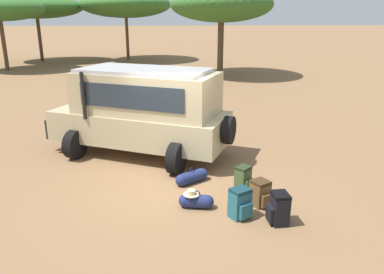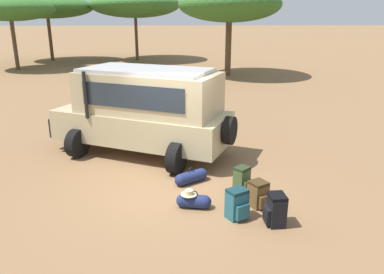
{
  "view_description": "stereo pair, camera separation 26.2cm",
  "coord_description": "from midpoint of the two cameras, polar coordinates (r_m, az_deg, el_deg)",
  "views": [
    {
      "loc": [
        -0.15,
        -8.04,
        3.77
      ],
      "look_at": [
        0.49,
        0.51,
        1.0
      ],
      "focal_mm": 35.0,
      "sensor_mm": 36.0,
      "label": 1
    },
    {
      "loc": [
        0.11,
        -8.05,
        3.77
      ],
      "look_at": [
        0.49,
        0.51,
        1.0
      ],
      "focal_mm": 35.0,
      "sensor_mm": 36.0,
      "label": 2
    }
  ],
  "objects": [
    {
      "name": "ground_plane",
      "position": [
        8.89,
        -2.18,
        -7.21
      ],
      "size": [
        320.0,
        320.0,
        0.0
      ],
      "primitive_type": "plane",
      "color": "olive"
    },
    {
      "name": "safari_vehicle",
      "position": [
        10.52,
        -6.53,
        4.18
      ],
      "size": [
        5.37,
        3.88,
        2.44
      ],
      "color": "tan",
      "rests_on": "ground_plane"
    },
    {
      "name": "backpack_beside_front_wheel",
      "position": [
        8.36,
        8.54,
        -6.72
      ],
      "size": [
        0.44,
        0.44,
        0.65
      ],
      "color": "#42562D",
      "rests_on": "ground_plane"
    },
    {
      "name": "backpack_cluster_center",
      "position": [
        7.36,
        13.67,
        -10.76
      ],
      "size": [
        0.42,
        0.41,
        0.62
      ],
      "color": "black",
      "rests_on": "ground_plane"
    },
    {
      "name": "backpack_near_rear_wheel",
      "position": [
        7.45,
        7.93,
        -10.12
      ],
      "size": [
        0.48,
        0.48,
        0.61
      ],
      "color": "#235B6B",
      "rests_on": "ground_plane"
    },
    {
      "name": "backpack_outermost",
      "position": [
        7.96,
        11.02,
        -8.57
      ],
      "size": [
        0.46,
        0.5,
        0.55
      ],
      "color": "brown",
      "rests_on": "ground_plane"
    },
    {
      "name": "duffel_bag_low_black_case",
      "position": [
        7.82,
        1.21,
        -9.69
      ],
      "size": [
        0.73,
        0.36,
        0.39
      ],
      "color": "navy",
      "rests_on": "ground_plane"
    },
    {
      "name": "duffel_bag_soft_canvas",
      "position": [
        8.91,
        0.74,
        -6.12
      ],
      "size": [
        0.79,
        0.61,
        0.39
      ],
      "color": "navy",
      "rests_on": "ground_plane"
    },
    {
      "name": "acacia_tree_left_mid",
      "position": [
        30.79,
        -25.81,
        17.19
      ],
      "size": [
        6.23,
        5.86,
        5.16
      ],
      "color": "brown",
      "rests_on": "ground_plane"
    },
    {
      "name": "acacia_tree_centre_back",
      "position": [
        35.89,
        -21.06,
        17.97
      ],
      "size": [
        7.85,
        6.94,
        5.46
      ],
      "color": "brown",
      "rests_on": "ground_plane"
    },
    {
      "name": "acacia_tree_right_mid",
      "position": [
        34.76,
        -8.46,
        19.31
      ],
      "size": [
        7.85,
        8.45,
        5.83
      ],
      "color": "brown",
      "rests_on": "ground_plane"
    },
    {
      "name": "acacia_tree_far_right",
      "position": [
        25.2,
        6.05,
        19.42
      ],
      "size": [
        6.52,
        7.12,
        5.59
      ],
      "color": "brown",
      "rests_on": "ground_plane"
    }
  ]
}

